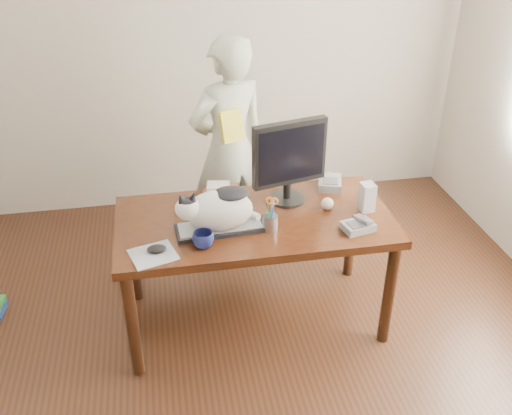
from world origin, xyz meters
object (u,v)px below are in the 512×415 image
object	(u,v)px
monitor	(289,158)
mouse	(157,249)
keyboard	(220,228)
desk	(252,232)
baseball	(327,204)
person	(229,149)
cat	(217,209)
book_stack	(220,191)
coffee_mug	(203,240)
pen_cup	(270,221)
calculator	(330,183)
speaker	(367,197)
phone	(359,225)

from	to	relation	value
monitor	mouse	bearing A→B (deg)	-166.52
keyboard	mouse	world-z (taller)	mouse
desk	mouse	xyz separation A→B (m)	(-0.57, -0.33, 0.17)
desk	monitor	bearing A→B (deg)	18.22
baseball	person	xyz separation A→B (m)	(-0.47, 0.83, 0.02)
monitor	person	distance (m)	0.78
cat	book_stack	size ratio (longest dim) A/B	1.93
coffee_mug	monitor	bearing A→B (deg)	35.44
pen_cup	person	world-z (taller)	person
pen_cup	calculator	world-z (taller)	pen_cup
monitor	speaker	bearing A→B (deg)	-36.30
mouse	pen_cup	bearing A→B (deg)	-6.74
desk	book_stack	world-z (taller)	book_stack
cat	mouse	size ratio (longest dim) A/B	4.09
keyboard	coffee_mug	xyz separation A→B (m)	(-0.11, -0.15, 0.03)
baseball	phone	bearing A→B (deg)	-66.52
mouse	calculator	xyz separation A→B (m)	(1.11, 0.55, 0.00)
keyboard	cat	xyz separation A→B (m)	(-0.02, -0.00, 0.13)
person	book_stack	bearing A→B (deg)	56.15
mouse	coffee_mug	xyz separation A→B (m)	(0.25, 0.01, 0.02)
calculator	pen_cup	bearing A→B (deg)	-121.00
coffee_mug	calculator	world-z (taller)	coffee_mug
keyboard	mouse	size ratio (longest dim) A/B	4.27
desk	book_stack	bearing A→B (deg)	127.14
person	phone	bearing A→B (deg)	97.65
book_stack	mouse	bearing A→B (deg)	-111.07
desk	cat	world-z (taller)	cat
person	mouse	bearing A→B (deg)	43.36
phone	person	bearing A→B (deg)	105.86
keyboard	coffee_mug	distance (m)	0.19
desk	calculator	world-z (taller)	calculator
phone	book_stack	bearing A→B (deg)	131.72
baseball	desk	bearing A→B (deg)	172.91
cat	monitor	size ratio (longest dim) A/B	0.93
pen_cup	mouse	world-z (taller)	pen_cup
baseball	book_stack	size ratio (longest dim) A/B	0.29
monitor	baseball	distance (m)	0.36
coffee_mug	book_stack	distance (m)	0.55
keyboard	book_stack	xyz separation A→B (m)	(0.05, 0.38, 0.02)
mouse	monitor	bearing A→B (deg)	10.38
keyboard	monitor	distance (m)	0.58
keyboard	coffee_mug	world-z (taller)	coffee_mug
person	monitor	bearing A→B (deg)	90.13
pen_cup	speaker	xyz separation A→B (m)	(0.60, 0.12, 0.03)
person	pen_cup	bearing A→B (deg)	74.64
mouse	book_stack	bearing A→B (deg)	36.54
book_stack	monitor	bearing A→B (deg)	-2.78
book_stack	cat	bearing A→B (deg)	-84.06
cat	speaker	world-z (taller)	cat
coffee_mug	calculator	bearing A→B (deg)	31.77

